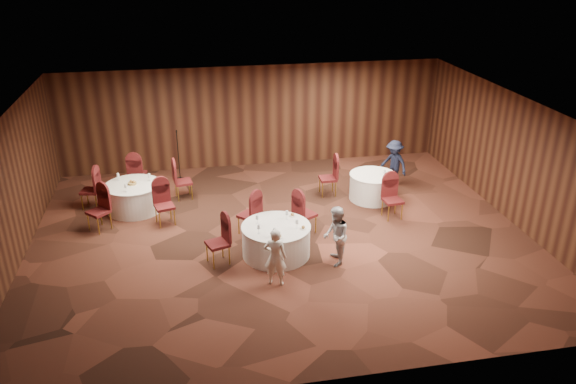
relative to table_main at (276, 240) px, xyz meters
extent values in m
plane|color=black|center=(0.27, 0.82, -0.38)|extent=(12.00, 12.00, 0.00)
plane|color=silver|center=(0.27, 0.82, 2.82)|extent=(12.00, 12.00, 0.00)
plane|color=black|center=(0.27, 5.82, 1.22)|extent=(12.00, 0.00, 12.00)
plane|color=black|center=(0.27, -4.18, 1.22)|extent=(12.00, 0.00, 12.00)
plane|color=black|center=(-5.73, 0.82, 1.22)|extent=(0.00, 10.00, 10.00)
plane|color=black|center=(6.27, 0.82, 1.22)|extent=(0.00, 10.00, 10.00)
cylinder|color=silver|center=(0.00, 0.00, -0.02)|extent=(1.55, 1.55, 0.72)
cylinder|color=silver|center=(0.00, 0.00, 0.35)|extent=(1.58, 1.58, 0.03)
cylinder|color=silver|center=(-3.35, 3.06, -0.02)|extent=(1.46, 1.46, 0.72)
cylinder|color=silver|center=(-3.35, 3.06, 0.35)|extent=(1.49, 1.49, 0.03)
cylinder|color=silver|center=(3.16, 2.54, -0.02)|extent=(1.27, 1.27, 0.72)
cylinder|color=silver|center=(3.16, 2.54, 0.35)|extent=(1.30, 1.30, 0.03)
cylinder|color=silver|center=(-0.43, -0.27, 0.37)|extent=(0.06, 0.06, 0.01)
cylinder|color=silver|center=(-0.43, -0.27, 0.43)|extent=(0.01, 0.01, 0.11)
cone|color=silver|center=(-0.43, -0.27, 0.53)|extent=(0.08, 0.08, 0.10)
cylinder|color=silver|center=(-0.12, -0.49, 0.37)|extent=(0.06, 0.06, 0.01)
cylinder|color=silver|center=(-0.12, -0.49, 0.43)|extent=(0.01, 0.01, 0.11)
cone|color=silver|center=(-0.12, -0.49, 0.53)|extent=(0.08, 0.08, 0.10)
cylinder|color=silver|center=(0.31, 0.29, 0.37)|extent=(0.06, 0.06, 0.01)
cylinder|color=silver|center=(0.31, 0.29, 0.43)|extent=(0.01, 0.01, 0.11)
cone|color=silver|center=(0.31, 0.29, 0.53)|extent=(0.08, 0.08, 0.10)
cylinder|color=silver|center=(0.45, -0.19, 0.37)|extent=(0.06, 0.06, 0.01)
cylinder|color=silver|center=(0.45, -0.19, 0.43)|extent=(0.01, 0.01, 0.11)
cone|color=silver|center=(0.45, -0.19, 0.53)|extent=(0.08, 0.08, 0.10)
cylinder|color=silver|center=(-0.40, 0.21, 0.37)|extent=(0.06, 0.06, 0.01)
cylinder|color=silver|center=(-0.40, 0.21, 0.43)|extent=(0.01, 0.01, 0.11)
cone|color=silver|center=(-0.40, 0.21, 0.53)|extent=(0.08, 0.08, 0.10)
cylinder|color=white|center=(-0.01, -0.54, 0.37)|extent=(0.15, 0.15, 0.01)
sphere|color=#9E6B33|center=(-0.01, -0.54, 0.41)|extent=(0.08, 0.08, 0.08)
cylinder|color=white|center=(0.58, -0.25, 0.37)|extent=(0.15, 0.15, 0.01)
sphere|color=#9E6B33|center=(0.58, -0.25, 0.41)|extent=(0.08, 0.08, 0.08)
cylinder|color=white|center=(0.46, 0.42, 0.37)|extent=(0.15, 0.15, 0.01)
sphere|color=#9E6B33|center=(0.46, 0.42, 0.41)|extent=(0.08, 0.08, 0.08)
cylinder|color=silver|center=(-2.91, 3.20, 0.37)|extent=(0.06, 0.06, 0.01)
cylinder|color=silver|center=(-2.91, 3.20, 0.43)|extent=(0.01, 0.01, 0.11)
cone|color=silver|center=(-2.91, 3.20, 0.53)|extent=(0.08, 0.08, 0.10)
cylinder|color=silver|center=(-3.73, 3.39, 0.37)|extent=(0.06, 0.06, 0.01)
cylinder|color=silver|center=(-3.73, 3.39, 0.43)|extent=(0.01, 0.01, 0.11)
cone|color=silver|center=(-3.73, 3.39, 0.53)|extent=(0.08, 0.08, 0.10)
cylinder|color=silver|center=(-3.48, 2.59, 0.37)|extent=(0.06, 0.06, 0.01)
cylinder|color=silver|center=(-3.48, 2.59, 0.43)|extent=(0.01, 0.01, 0.11)
cone|color=silver|center=(-3.48, 2.59, 0.53)|extent=(0.08, 0.08, 0.10)
cylinder|color=olive|center=(-3.35, 3.06, 0.39)|extent=(0.22, 0.22, 0.06)
sphere|color=#9E6B33|center=(-3.38, 3.08, 0.45)|extent=(0.07, 0.07, 0.07)
sphere|color=#9E6B33|center=(-3.31, 3.04, 0.45)|extent=(0.07, 0.07, 0.07)
cylinder|color=silver|center=(3.39, 2.30, 0.37)|extent=(0.06, 0.06, 0.01)
cylinder|color=silver|center=(3.39, 2.30, 0.43)|extent=(0.01, 0.01, 0.11)
cone|color=silver|center=(3.39, 2.30, 0.53)|extent=(0.08, 0.08, 0.10)
cylinder|color=black|center=(-2.13, 4.99, -0.37)|extent=(0.24, 0.24, 0.02)
cylinder|color=black|center=(-2.13, 4.99, 0.41)|extent=(0.02, 0.02, 1.52)
cylinder|color=black|center=(-2.13, 5.04, 1.14)|extent=(0.04, 0.12, 0.04)
imported|color=white|center=(-0.22, -1.20, 0.28)|extent=(0.55, 0.45, 1.31)
imported|color=#B6B5BB|center=(1.24, -0.62, 0.31)|extent=(0.60, 0.73, 1.37)
imported|color=black|center=(4.07, 3.35, 0.32)|extent=(0.91, 1.03, 1.39)
camera|label=1|loc=(-1.82, -11.13, 6.27)|focal=35.00mm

